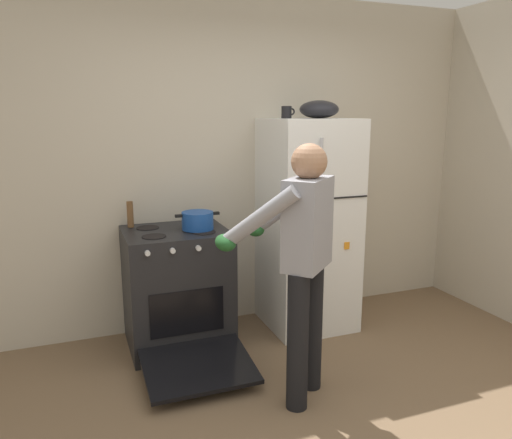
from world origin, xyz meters
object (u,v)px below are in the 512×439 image
object	(u,v)px
pepper_mill	(130,214)
coffee_mug	(287,112)
person_cook	(301,250)
stove_range	(178,290)
red_pot	(198,221)
mixing_bowl	(319,109)
refrigerator	(307,225)

from	to	relation	value
pepper_mill	coffee_mug	bearing A→B (deg)	-7.00
person_cook	coffee_mug	size ratio (longest dim) A/B	14.28
stove_range	person_cook	distance (m)	1.23
person_cook	red_pot	distance (m)	1.02
coffee_mug	red_pot	bearing A→B (deg)	-172.52
person_cook	pepper_mill	bearing A→B (deg)	125.74
pepper_mill	mixing_bowl	distance (m)	1.68
refrigerator	person_cook	distance (m)	1.13
person_cook	red_pot	xyz separation A→B (m)	(-0.39, 0.94, 0.02)
red_pot	pepper_mill	distance (m)	0.52
mixing_bowl	coffee_mug	bearing A→B (deg)	169.01
pepper_mill	person_cook	bearing A→B (deg)	-54.26
stove_range	person_cook	world-z (taller)	person_cook
refrigerator	red_pot	distance (m)	0.95
red_pot	pepper_mill	size ratio (longest dim) A/B	1.69
coffee_mug	pepper_mill	bearing A→B (deg)	173.00
mixing_bowl	person_cook	bearing A→B (deg)	-122.29
coffee_mug	person_cook	bearing A→B (deg)	-109.47
person_cook	pepper_mill	size ratio (longest dim) A/B	8.08
stove_range	coffee_mug	world-z (taller)	coffee_mug
person_cook	mixing_bowl	xyz separation A→B (m)	(0.62, 0.99, 0.83)
refrigerator	mixing_bowl	xyz separation A→B (m)	(0.08, 0.00, 0.93)
refrigerator	mixing_bowl	distance (m)	0.93
red_pot	mixing_bowl	size ratio (longest dim) A/B	1.08
stove_range	person_cook	xyz separation A→B (m)	(0.55, -0.97, 0.52)
refrigerator	person_cook	xyz separation A→B (m)	(-0.54, -0.99, 0.10)
stove_range	pepper_mill	bearing A→B (deg)	144.01
red_pot	mixing_bowl	bearing A→B (deg)	2.81
red_pot	mixing_bowl	distance (m)	1.30
stove_range	red_pot	xyz separation A→B (m)	(0.16, -0.03, 0.54)
pepper_mill	mixing_bowl	size ratio (longest dim) A/B	0.64
stove_range	pepper_mill	world-z (taller)	pepper_mill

